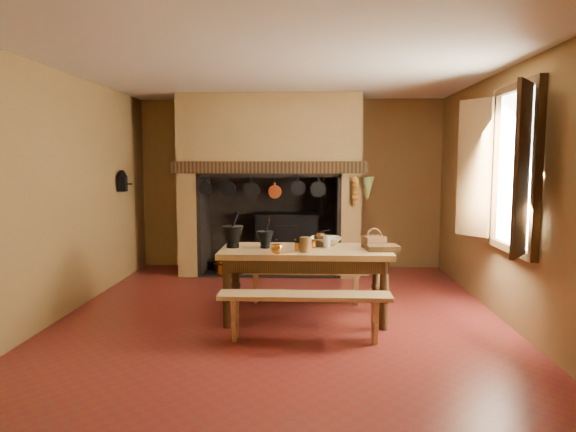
% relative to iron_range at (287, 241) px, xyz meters
% --- Properties ---
extents(floor, '(5.50, 5.50, 0.00)m').
position_rel_iron_range_xyz_m(floor, '(0.04, -2.45, -0.48)').
color(floor, maroon).
rests_on(floor, ground).
extents(ceiling, '(5.50, 5.50, 0.00)m').
position_rel_iron_range_xyz_m(ceiling, '(0.04, -2.45, 2.32)').
color(ceiling, silver).
rests_on(ceiling, back_wall).
extents(back_wall, '(5.00, 0.02, 2.80)m').
position_rel_iron_range_xyz_m(back_wall, '(0.04, 0.30, 0.92)').
color(back_wall, brown).
rests_on(back_wall, floor).
extents(wall_left, '(0.02, 5.50, 2.80)m').
position_rel_iron_range_xyz_m(wall_left, '(-2.46, -2.45, 0.92)').
color(wall_left, brown).
rests_on(wall_left, floor).
extents(wall_right, '(0.02, 5.50, 2.80)m').
position_rel_iron_range_xyz_m(wall_right, '(2.54, -2.45, 0.92)').
color(wall_right, brown).
rests_on(wall_right, floor).
extents(wall_front, '(5.00, 0.02, 2.80)m').
position_rel_iron_range_xyz_m(wall_front, '(0.04, -5.20, 0.92)').
color(wall_front, brown).
rests_on(wall_front, floor).
extents(chimney_breast, '(2.95, 0.96, 2.80)m').
position_rel_iron_range_xyz_m(chimney_breast, '(-0.26, -0.14, 1.33)').
color(chimney_breast, brown).
rests_on(chimney_breast, floor).
extents(iron_range, '(1.12, 0.55, 1.60)m').
position_rel_iron_range_xyz_m(iron_range, '(0.00, 0.00, 0.00)').
color(iron_range, black).
rests_on(iron_range, floor).
extents(hearth_pans, '(0.51, 0.62, 0.20)m').
position_rel_iron_range_xyz_m(hearth_pans, '(-1.01, -0.23, -0.39)').
color(hearth_pans, '#BB7D2B').
rests_on(hearth_pans, floor).
extents(hanging_pans, '(1.92, 0.29, 0.27)m').
position_rel_iron_range_xyz_m(hanging_pans, '(-0.30, -0.64, 0.88)').
color(hanging_pans, black).
rests_on(hanging_pans, chimney_breast).
extents(onion_string, '(0.12, 0.10, 0.46)m').
position_rel_iron_range_xyz_m(onion_string, '(1.04, -0.66, 0.85)').
color(onion_string, '#A4651E').
rests_on(onion_string, chimney_breast).
extents(herb_bunch, '(0.20, 0.20, 0.35)m').
position_rel_iron_range_xyz_m(herb_bunch, '(1.22, -0.66, 0.90)').
color(herb_bunch, '#505D2C').
rests_on(herb_bunch, chimney_breast).
extents(window, '(0.39, 1.75, 1.76)m').
position_rel_iron_range_xyz_m(window, '(2.39, -2.85, 1.22)').
color(window, white).
rests_on(window, wall_right).
extents(wall_coffee_mill, '(0.23, 0.16, 0.31)m').
position_rel_iron_range_xyz_m(wall_coffee_mill, '(-2.38, -0.90, 1.03)').
color(wall_coffee_mill, black).
rests_on(wall_coffee_mill, wall_left).
extents(work_table, '(1.88, 0.83, 0.81)m').
position_rel_iron_range_xyz_m(work_table, '(0.32, -2.65, 0.20)').
color(work_table, tan).
rests_on(work_table, floor).
extents(bench_front, '(1.71, 0.30, 0.48)m').
position_rel_iron_range_xyz_m(bench_front, '(0.32, -3.34, -0.12)').
color(bench_front, tan).
rests_on(bench_front, floor).
extents(bench_back, '(1.54, 0.27, 0.43)m').
position_rel_iron_range_xyz_m(bench_back, '(0.32, -2.01, -0.16)').
color(bench_back, tan).
rests_on(bench_back, floor).
extents(mortar_large, '(0.24, 0.24, 0.41)m').
position_rel_iron_range_xyz_m(mortar_large, '(-0.50, -2.61, 0.47)').
color(mortar_large, black).
rests_on(mortar_large, work_table).
extents(mortar_small, '(0.19, 0.19, 0.32)m').
position_rel_iron_range_xyz_m(mortar_small, '(-0.13, -2.63, 0.44)').
color(mortar_small, black).
rests_on(mortar_small, work_table).
extents(coffee_grinder, '(0.18, 0.15, 0.19)m').
position_rel_iron_range_xyz_m(coffee_grinder, '(0.49, -2.48, 0.40)').
color(coffee_grinder, '#3D2813').
rests_on(coffee_grinder, work_table).
extents(brass_mug_a, '(0.10, 0.10, 0.09)m').
position_rel_iron_range_xyz_m(brass_mug_a, '(0.24, -2.78, 0.37)').
color(brass_mug_a, '#BB7D2B').
rests_on(brass_mug_a, work_table).
extents(brass_mug_b, '(0.10, 0.10, 0.09)m').
position_rel_iron_range_xyz_m(brass_mug_b, '(0.40, -2.58, 0.37)').
color(brass_mug_b, '#BB7D2B').
rests_on(brass_mug_b, work_table).
extents(mixing_bowl, '(0.37, 0.37, 0.09)m').
position_rel_iron_range_xyz_m(mixing_bowl, '(0.55, -2.38, 0.37)').
color(mixing_bowl, beige).
rests_on(mixing_bowl, work_table).
extents(stoneware_crock, '(0.17, 0.17, 0.16)m').
position_rel_iron_range_xyz_m(stoneware_crock, '(0.32, -2.87, 0.41)').
color(stoneware_crock, '#4F371D').
rests_on(stoneware_crock, work_table).
extents(glass_jar, '(0.10, 0.10, 0.14)m').
position_rel_iron_range_xyz_m(glass_jar, '(0.56, -2.60, 0.40)').
color(glass_jar, beige).
rests_on(glass_jar, work_table).
extents(wicker_basket, '(0.28, 0.24, 0.23)m').
position_rel_iron_range_xyz_m(wicker_basket, '(1.09, -2.57, 0.40)').
color(wicker_basket, '#512A18').
rests_on(wicker_basket, work_table).
extents(wooden_tray, '(0.37, 0.28, 0.06)m').
position_rel_iron_range_xyz_m(wooden_tray, '(1.16, -2.74, 0.36)').
color(wooden_tray, '#3D2813').
rests_on(wooden_tray, work_table).
extents(brass_cup, '(0.15, 0.15, 0.10)m').
position_rel_iron_range_xyz_m(brass_cup, '(0.02, -2.98, 0.38)').
color(brass_cup, '#BB7D2B').
rests_on(brass_cup, work_table).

